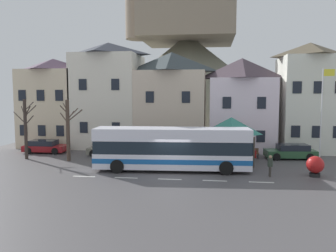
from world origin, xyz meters
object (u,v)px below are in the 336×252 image
townhouse_04 (308,97)px  harbour_buoy (315,165)px  pedestrian_02 (244,155)px  hilltop_castle (188,78)px  parked_car_01 (109,149)px  parked_car_03 (229,151)px  pedestrian_01 (227,155)px  parked_car_02 (45,146)px  townhouse_02 (172,100)px  bus_shelter (231,126)px  bare_tree_01 (68,129)px  townhouse_00 (54,102)px  townhouse_01 (109,95)px  bare_tree_00 (26,127)px  townhouse_03 (241,104)px  pedestrian_00 (270,164)px  public_bench (249,153)px  flagpole (323,109)px  transit_bus (172,149)px  parked_car_00 (291,152)px

townhouse_04 → harbour_buoy: size_ratio=7.43×
pedestrian_02 → hilltop_castle: bearing=102.5°
parked_car_01 → harbour_buoy: size_ratio=2.72×
parked_car_03 → pedestrian_01: (-0.37, -3.36, 0.19)m
parked_car_02 → townhouse_02: bearing=20.8°
bus_shelter → pedestrian_01: bus_shelter is taller
townhouse_04 → bare_tree_01: 23.23m
townhouse_00 → parked_car_03: (18.73, -5.21, -4.05)m
townhouse_01 → bare_tree_00: townhouse_01 is taller
townhouse_03 → bare_tree_01: 17.15m
townhouse_01 → pedestrian_00: size_ratio=7.43×
public_bench → bare_tree_00: 19.79m
parked_car_01 → flagpole: bearing=-0.9°
transit_bus → public_bench: size_ratio=7.28×
parked_car_03 → bare_tree_00: (-17.66, -2.57, 2.10)m
townhouse_00 → parked_car_01: bearing=-34.6°
townhouse_03 → bare_tree_01: townhouse_03 is taller
townhouse_01 → townhouse_02: 6.84m
parked_car_03 → harbour_buoy: bearing=-55.4°
townhouse_03 → public_bench: (0.39, -4.78, -4.15)m
hilltop_castle → pedestrian_00: hilltop_castle is taller
townhouse_01 → bare_tree_00: bearing=-122.2°
pedestrian_02 → bare_tree_01: bearing=179.4°
townhouse_01 → transit_bus: size_ratio=0.95×
transit_bus → bare_tree_01: (-9.13, 2.40, 1.11)m
flagpole → parked_car_01: bearing=178.0°
pedestrian_01 → harbour_buoy: pedestrian_01 is taller
parked_car_03 → pedestrian_00: bearing=-77.2°
parked_car_00 → parked_car_03: 5.37m
bare_tree_01 → bus_shelter: bearing=3.9°
townhouse_04 → flagpole: (-0.49, -6.11, -0.88)m
parked_car_00 → bus_shelter: bearing=19.6°
townhouse_02 → townhouse_03: 7.20m
townhouse_02 → pedestrian_01: size_ratio=6.34×
townhouse_04 → flagpole: 6.19m
parked_car_02 → parked_car_00: bearing=-1.6°
parked_car_01 → parked_car_02: size_ratio=0.96×
townhouse_01 → parked_car_00: 19.27m
public_bench → pedestrian_00: bearing=-84.1°
parked_car_02 → harbour_buoy: 24.04m
bare_tree_01 → transit_bus: bearing=-14.7°
townhouse_04 → hilltop_castle: (-13.67, 21.77, 2.92)m
townhouse_02 → parked_car_00: size_ratio=2.24×
townhouse_01 → townhouse_04: size_ratio=1.04×
bus_shelter → bare_tree_01: bearing=-176.1°
pedestrian_01 → harbour_buoy: 6.46m
townhouse_03 → parked_car_03: size_ratio=2.09×
townhouse_04 → parked_car_02: size_ratio=2.62×
townhouse_01 → transit_bus: 14.09m
parked_car_00 → pedestrian_02: size_ratio=2.66×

